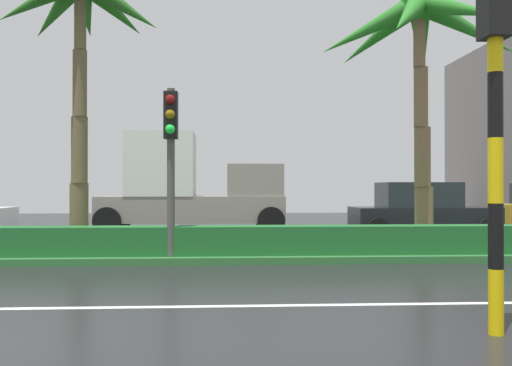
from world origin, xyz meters
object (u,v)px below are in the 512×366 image
object	(u,v)px
car_in_traffic_second	(421,212)
palm_tree_centre_left	(79,12)
box_truck_lead	(189,188)
palm_tree_centre	(418,39)
traffic_signal_foreground	(494,65)
traffic_signal_median_right	(171,141)

from	to	relation	value
car_in_traffic_second	palm_tree_centre_left	bearing A→B (deg)	-156.04
palm_tree_centre_left	box_truck_lead	world-z (taller)	palm_tree_centre_left
palm_tree_centre	traffic_signal_foreground	world-z (taller)	palm_tree_centre
traffic_signal_median_right	car_in_traffic_second	size ratio (longest dim) A/B	0.80
traffic_signal_median_right	car_in_traffic_second	bearing A→B (deg)	37.97
palm_tree_centre_left	palm_tree_centre	xyz separation A→B (m)	(7.93, 0.26, -0.42)
traffic_signal_median_right	car_in_traffic_second	xyz separation A→B (m)	(7.15, 5.58, -1.69)
box_truck_lead	car_in_traffic_second	world-z (taller)	box_truck_lead
traffic_signal_median_right	traffic_signal_foreground	size ratio (longest dim) A/B	0.82
traffic_signal_foreground	box_truck_lead	world-z (taller)	traffic_signal_foreground
palm_tree_centre	car_in_traffic_second	size ratio (longest dim) A/B	1.46
palm_tree_centre	box_truck_lead	distance (m)	9.69
palm_tree_centre_left	traffic_signal_median_right	distance (m)	4.00
palm_tree_centre_left	traffic_signal_foreground	xyz separation A→B (m)	(6.16, -7.33, -2.66)
palm_tree_centre_left	traffic_signal_median_right	world-z (taller)	palm_tree_centre_left
traffic_signal_median_right	box_truck_lead	size ratio (longest dim) A/B	0.54
palm_tree_centre_left	car_in_traffic_second	size ratio (longest dim) A/B	1.53
palm_tree_centre	traffic_signal_foreground	distance (m)	8.11
traffic_signal_median_right	traffic_signal_foreground	distance (m)	7.12
traffic_signal_foreground	traffic_signal_median_right	bearing A→B (deg)	-56.21
palm_tree_centre_left	traffic_signal_foreground	distance (m)	9.94
traffic_signal_median_right	palm_tree_centre_left	bearing A→B (deg)	147.17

